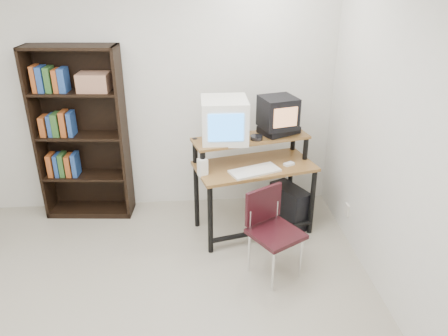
{
  "coord_description": "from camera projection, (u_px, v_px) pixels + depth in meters",
  "views": [
    {
      "loc": [
        0.48,
        -2.48,
        2.51
      ],
      "look_at": [
        0.76,
        1.1,
        0.83
      ],
      "focal_mm": 35.0,
      "sensor_mm": 36.0,
      "label": 1
    }
  ],
  "objects": [
    {
      "name": "floor",
      "position": [
        135.0,
        333.0,
        3.27
      ],
      "size": [
        4.0,
        4.0,
        0.01
      ],
      "primitive_type": "cube",
      "color": "#ACA38E",
      "rests_on": "ground"
    },
    {
      "name": "back_wall",
      "position": [
        144.0,
        93.0,
        4.53
      ],
      "size": [
        4.0,
        0.01,
        2.6
      ],
      "primitive_type": "cube",
      "color": "silver",
      "rests_on": "floor"
    },
    {
      "name": "right_wall",
      "position": [
        425.0,
        167.0,
        2.86
      ],
      "size": [
        0.01,
        4.0,
        2.6
      ],
      "primitive_type": "cube",
      "color": "silver",
      "rests_on": "floor"
    },
    {
      "name": "computer_desk",
      "position": [
        254.0,
        169.0,
        4.29
      ],
      "size": [
        1.24,
        0.83,
        0.98
      ],
      "rotation": [
        0.0,
        0.0,
        0.24
      ],
      "color": "brown",
      "rests_on": "floor"
    },
    {
      "name": "crt_monitor",
      "position": [
        224.0,
        120.0,
        4.12
      ],
      "size": [
        0.43,
        0.44,
        0.41
      ],
      "rotation": [
        0.0,
        0.0,
        -0.01
      ],
      "color": "white",
      "rests_on": "computer_desk"
    },
    {
      "name": "vcr",
      "position": [
        279.0,
        130.0,
        4.34
      ],
      "size": [
        0.44,
        0.4,
        0.08
      ],
      "primitive_type": "cube",
      "rotation": [
        0.0,
        0.0,
        0.49
      ],
      "color": "black",
      "rests_on": "computer_desk"
    },
    {
      "name": "crt_tv",
      "position": [
        278.0,
        113.0,
        4.23
      ],
      "size": [
        0.4,
        0.39,
        0.31
      ],
      "rotation": [
        0.0,
        0.0,
        0.26
      ],
      "color": "black",
      "rests_on": "vcr"
    },
    {
      "name": "cd_spindle",
      "position": [
        256.0,
        138.0,
        4.18
      ],
      "size": [
        0.14,
        0.14,
        0.05
      ],
      "primitive_type": "cylinder",
      "rotation": [
        0.0,
        0.0,
        0.14
      ],
      "color": "#26262B",
      "rests_on": "computer_desk"
    },
    {
      "name": "keyboard",
      "position": [
        255.0,
        172.0,
        4.11
      ],
      "size": [
        0.51,
        0.36,
        0.03
      ],
      "primitive_type": "cube",
      "rotation": [
        0.0,
        0.0,
        0.37
      ],
      "color": "white",
      "rests_on": "computer_desk"
    },
    {
      "name": "mousepad",
      "position": [
        287.0,
        166.0,
        4.26
      ],
      "size": [
        0.24,
        0.21,
        0.01
      ],
      "primitive_type": "cube",
      "rotation": [
        0.0,
        0.0,
        0.15
      ],
      "color": "black",
      "rests_on": "computer_desk"
    },
    {
      "name": "mouse",
      "position": [
        289.0,
        164.0,
        4.24
      ],
      "size": [
        0.12,
        0.1,
        0.03
      ],
      "primitive_type": "cube",
      "rotation": [
        0.0,
        0.0,
        0.5
      ],
      "color": "white",
      "rests_on": "mousepad"
    },
    {
      "name": "desk_speaker",
      "position": [
        203.0,
        167.0,
        4.03
      ],
      "size": [
        0.1,
        0.1,
        0.17
      ],
      "primitive_type": "cube",
      "rotation": [
        0.0,
        0.0,
        0.41
      ],
      "color": "white",
      "rests_on": "computer_desk"
    },
    {
      "name": "pc_tower",
      "position": [
        289.0,
        206.0,
        4.58
      ],
      "size": [
        0.38,
        0.49,
        0.42
      ],
      "primitive_type": "cube",
      "rotation": [
        0.0,
        0.0,
        0.47
      ],
      "color": "black",
      "rests_on": "floor"
    },
    {
      "name": "school_chair",
      "position": [
        271.0,
        224.0,
        3.74
      ],
      "size": [
        0.54,
        0.54,
        0.79
      ],
      "rotation": [
        0.0,
        0.0,
        0.54
      ],
      "color": "black",
      "rests_on": "floor"
    },
    {
      "name": "bookshelf",
      "position": [
        81.0,
        132.0,
        4.51
      ],
      "size": [
        0.93,
        0.38,
        1.82
      ],
      "rotation": [
        0.0,
        0.0,
        -0.08
      ],
      "color": "black",
      "rests_on": "floor"
    },
    {
      "name": "wall_outlet",
      "position": [
        347.0,
        210.0,
        4.32
      ],
      "size": [
        0.02,
        0.08,
        0.12
      ],
      "primitive_type": "cube",
      "color": "beige",
      "rests_on": "right_wall"
    }
  ]
}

